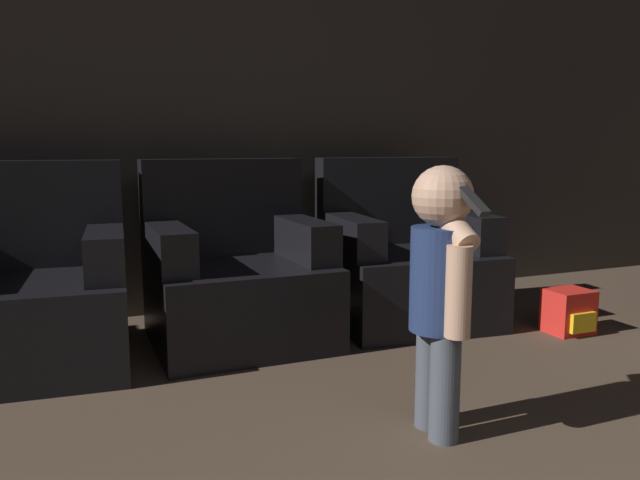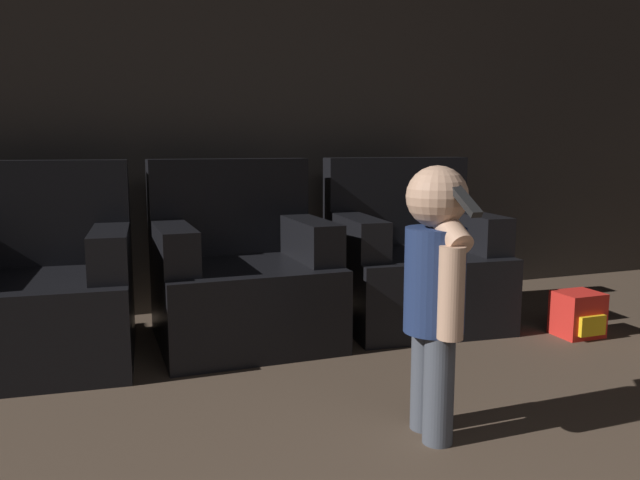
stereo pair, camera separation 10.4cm
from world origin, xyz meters
TOP-DOWN VIEW (x-y plane):
  - wall_back at (0.00, 4.50)m, footprint 8.40×0.05m
  - armchair_left at (-1.08, 3.84)m, footprint 0.89×0.84m
  - armchair_middle at (-0.14, 3.84)m, footprint 0.83×0.78m
  - armchair_right at (0.82, 3.84)m, footprint 0.90×0.85m
  - person_toddler at (0.21, 2.56)m, footprint 0.20×0.35m
  - toy_backpack at (1.48, 3.28)m, footprint 0.22×0.21m

SIDE VIEW (x-z plane):
  - toy_backpack at x=1.48m, z-range 0.00..0.23m
  - armchair_left at x=-1.08m, z-range -0.13..0.76m
  - armchair_middle at x=-0.14m, z-range -0.13..0.76m
  - armchair_right at x=0.82m, z-range -0.13..0.76m
  - person_toddler at x=0.21m, z-range 0.08..0.99m
  - wall_back at x=0.00m, z-range 0.00..2.60m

